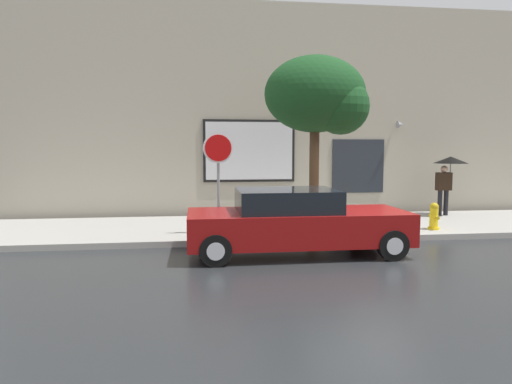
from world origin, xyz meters
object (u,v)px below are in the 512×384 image
(pedestrian_with_umbrella, at_px, (449,168))
(stop_sign, at_px, (218,163))
(parked_car, at_px, (295,222))
(fire_hydrant, at_px, (434,216))
(street_tree, at_px, (320,98))

(pedestrian_with_umbrella, distance_m, stop_sign, 7.80)
(pedestrian_with_umbrella, bearing_deg, parked_car, -145.43)
(fire_hydrant, distance_m, stop_sign, 5.89)
(parked_car, height_order, pedestrian_with_umbrella, pedestrian_with_umbrella)
(parked_car, xyz_separation_m, street_tree, (1.02, 1.80, 2.88))
(pedestrian_with_umbrella, height_order, street_tree, street_tree)
(fire_hydrant, distance_m, pedestrian_with_umbrella, 3.19)
(parked_car, relative_size, fire_hydrant, 6.60)
(stop_sign, bearing_deg, fire_hydrant, -1.43)
(parked_car, distance_m, pedestrian_with_umbrella, 7.22)
(street_tree, bearing_deg, stop_sign, 179.65)
(parked_car, xyz_separation_m, fire_hydrant, (4.13, 1.68, -0.21))
(pedestrian_with_umbrella, bearing_deg, street_tree, -155.16)
(parked_car, height_order, street_tree, street_tree)
(street_tree, relative_size, stop_sign, 1.77)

